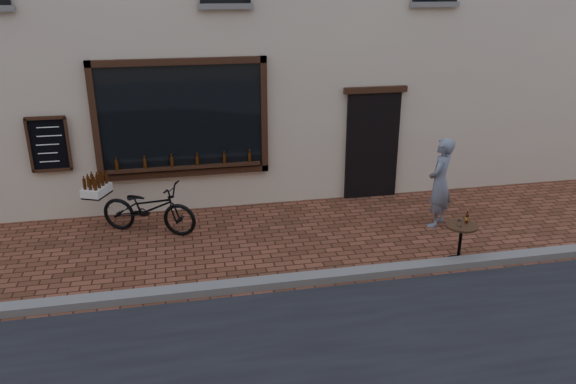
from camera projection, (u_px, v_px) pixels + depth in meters
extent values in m
plane|color=#522C1A|center=(326.00, 287.00, 8.37)|extent=(90.00, 90.00, 0.00)
cube|color=slate|center=(322.00, 277.00, 8.53)|extent=(90.00, 0.25, 0.12)
cube|color=black|center=(182.00, 119.00, 10.51)|extent=(3.00, 0.06, 2.00)
cube|color=black|center=(178.00, 62.00, 10.11)|extent=(3.24, 0.10, 0.12)
cube|color=black|center=(186.00, 173.00, 10.87)|extent=(3.24, 0.10, 0.12)
cube|color=black|center=(95.00, 123.00, 10.20)|extent=(0.12, 0.10, 2.24)
cube|color=black|center=(264.00, 115.00, 10.79)|extent=(0.12, 0.10, 2.24)
cube|color=black|center=(185.00, 167.00, 10.78)|extent=(2.90, 0.16, 0.05)
cube|color=black|center=(372.00, 146.00, 11.50)|extent=(1.10, 0.10, 2.20)
cube|color=black|center=(376.00, 90.00, 11.06)|extent=(1.30, 0.10, 0.12)
cube|color=black|center=(49.00, 144.00, 10.17)|extent=(0.62, 0.04, 0.92)
cylinder|color=#3D1C07|center=(117.00, 165.00, 10.50)|extent=(0.06, 0.06, 0.19)
cylinder|color=#3D1C07|center=(145.00, 164.00, 10.59)|extent=(0.06, 0.06, 0.19)
cylinder|color=#3D1C07|center=(171.00, 162.00, 10.69)|extent=(0.06, 0.06, 0.19)
cylinder|color=#3D1C07|center=(198.00, 160.00, 10.78)|extent=(0.06, 0.06, 0.19)
cylinder|color=#3D1C07|center=(224.00, 159.00, 10.88)|extent=(0.06, 0.06, 0.19)
cylinder|color=#3D1C07|center=(249.00, 157.00, 10.97)|extent=(0.06, 0.06, 0.19)
imported|color=black|center=(148.00, 208.00, 10.03)|extent=(1.88, 1.30, 0.94)
cube|color=black|center=(97.00, 195.00, 10.17)|extent=(0.53, 0.60, 0.03)
cube|color=white|center=(97.00, 190.00, 10.14)|extent=(0.54, 0.62, 0.15)
cylinder|color=#3D1C07|center=(95.00, 185.00, 9.88)|extent=(0.06, 0.06, 0.20)
cylinder|color=#3D1C07|center=(90.00, 185.00, 9.90)|extent=(0.06, 0.06, 0.20)
cylinder|color=#3D1C07|center=(85.00, 184.00, 9.93)|extent=(0.06, 0.06, 0.20)
cylinder|color=#3D1C07|center=(99.00, 183.00, 10.00)|extent=(0.06, 0.06, 0.20)
cylinder|color=#3D1C07|center=(94.00, 182.00, 10.02)|extent=(0.06, 0.06, 0.20)
cylinder|color=#3D1C07|center=(88.00, 182.00, 10.04)|extent=(0.06, 0.06, 0.20)
cylinder|color=#3D1C07|center=(103.00, 180.00, 10.11)|extent=(0.06, 0.06, 0.20)
cylinder|color=#3D1C07|center=(97.00, 180.00, 10.13)|extent=(0.06, 0.06, 0.20)
cylinder|color=#3D1C07|center=(92.00, 180.00, 10.15)|extent=(0.06, 0.06, 0.20)
cylinder|color=#3D1C07|center=(106.00, 178.00, 10.22)|extent=(0.06, 0.06, 0.20)
cylinder|color=#3D1C07|center=(101.00, 178.00, 10.25)|extent=(0.06, 0.06, 0.20)
cylinder|color=black|center=(458.00, 261.00, 9.12)|extent=(0.37, 0.37, 0.03)
cylinder|color=black|center=(460.00, 244.00, 9.01)|extent=(0.05, 0.05, 0.60)
cylinder|color=#331E11|center=(462.00, 226.00, 8.90)|extent=(0.51, 0.51, 0.03)
cylinder|color=gold|center=(467.00, 218.00, 8.93)|extent=(0.05, 0.05, 0.05)
cylinder|color=white|center=(459.00, 224.00, 8.80)|extent=(0.07, 0.07, 0.11)
imported|color=slate|center=(440.00, 183.00, 10.19)|extent=(0.72, 0.72, 1.68)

